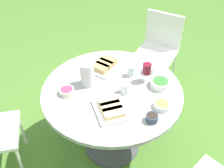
# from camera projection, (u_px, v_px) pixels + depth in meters

# --- Properties ---
(ground_plane) EXTENTS (40.00, 40.00, 0.00)m
(ground_plane) POSITION_uv_depth(u_px,v_px,m) (112.00, 145.00, 2.85)
(ground_plane) COLOR #4C7A2D
(dining_table) EXTENTS (1.19, 1.19, 0.76)m
(dining_table) POSITION_uv_depth(u_px,v_px,m) (112.00, 100.00, 2.45)
(dining_table) COLOR #4C4C51
(dining_table) RESTS_ON ground_plane
(chair_near_right) EXTENTS (0.53, 0.55, 0.89)m
(chair_near_right) POSITION_uv_depth(u_px,v_px,m) (159.00, 45.00, 3.33)
(chair_near_right) COLOR white
(chair_near_right) RESTS_ON ground_plane
(water_pitcher) EXTENTS (0.13, 0.12, 0.21)m
(water_pitcher) POSITION_uv_depth(u_px,v_px,m) (87.00, 74.00, 2.35)
(water_pitcher) COLOR silver
(water_pitcher) RESTS_ON dining_table
(wine_glass) EXTENTS (0.07, 0.07, 0.18)m
(wine_glass) POSITION_uv_depth(u_px,v_px,m) (147.00, 69.00, 2.37)
(wine_glass) COLOR silver
(wine_glass) RESTS_ON dining_table
(platter_bread_main) EXTENTS (0.35, 0.36, 0.06)m
(platter_bread_main) POSITION_uv_depth(u_px,v_px,m) (111.00, 108.00, 2.16)
(platter_bread_main) COLOR white
(platter_bread_main) RESTS_ON dining_table
(platter_charcuterie) EXTENTS (0.32, 0.27, 0.07)m
(platter_charcuterie) POSITION_uv_depth(u_px,v_px,m) (105.00, 65.00, 2.58)
(platter_charcuterie) COLOR white
(platter_charcuterie) RESTS_ON dining_table
(bowl_fries) EXTENTS (0.13, 0.13, 0.04)m
(bowl_fries) POSITION_uv_depth(u_px,v_px,m) (162.00, 105.00, 2.19)
(bowl_fries) COLOR white
(bowl_fries) RESTS_ON dining_table
(bowl_salad) EXTENTS (0.17, 0.17, 0.06)m
(bowl_salad) POSITION_uv_depth(u_px,v_px,m) (160.00, 83.00, 2.38)
(bowl_salad) COLOR white
(bowl_salad) RESTS_ON dining_table
(bowl_olives) EXTENTS (0.09, 0.09, 0.06)m
(bowl_olives) POSITION_uv_depth(u_px,v_px,m) (152.00, 118.00, 2.07)
(bowl_olives) COLOR #334256
(bowl_olives) RESTS_ON dining_table
(bowl_dip_red) EXTENTS (0.12, 0.12, 0.04)m
(bowl_dip_red) POSITION_uv_depth(u_px,v_px,m) (67.00, 91.00, 2.31)
(bowl_dip_red) COLOR beige
(bowl_dip_red) RESTS_ON dining_table
(bowl_dip_cream) EXTENTS (0.10, 0.10, 0.06)m
(bowl_dip_cream) POSITION_uv_depth(u_px,v_px,m) (149.00, 69.00, 2.52)
(bowl_dip_cream) COLOR silver
(bowl_dip_cream) RESTS_ON dining_table
(cup_water_near) EXTENTS (0.06, 0.06, 0.10)m
(cup_water_near) POSITION_uv_depth(u_px,v_px,m) (131.00, 71.00, 2.48)
(cup_water_near) COLOR silver
(cup_water_near) RESTS_ON dining_table
(cup_water_far) EXTENTS (0.08, 0.08, 0.09)m
(cup_water_far) POSITION_uv_depth(u_px,v_px,m) (125.00, 88.00, 2.31)
(cup_water_far) COLOR silver
(cup_water_far) RESTS_ON dining_table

